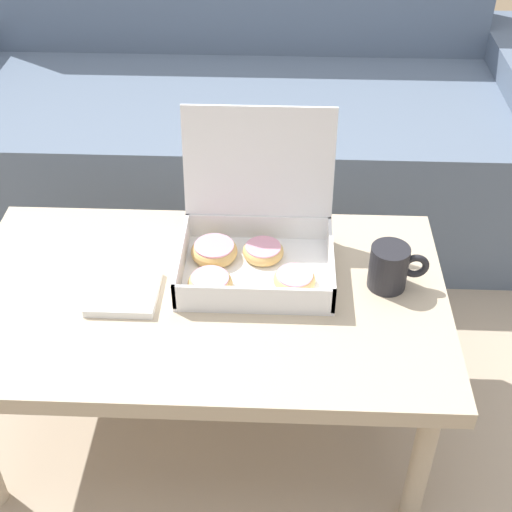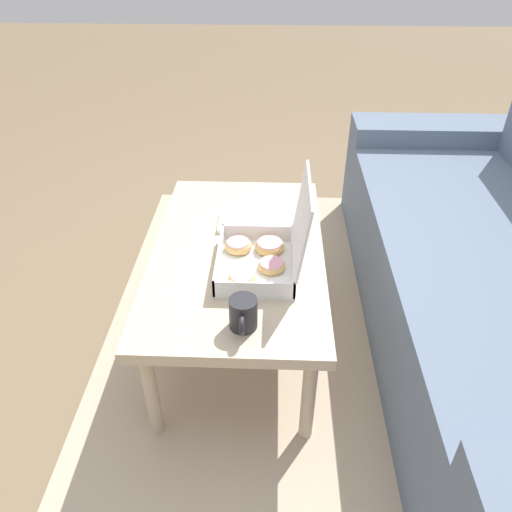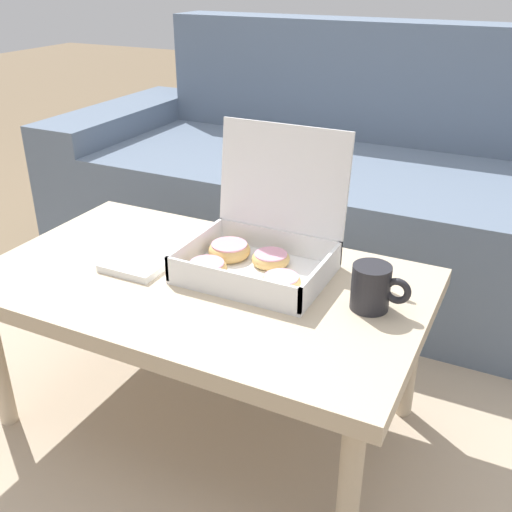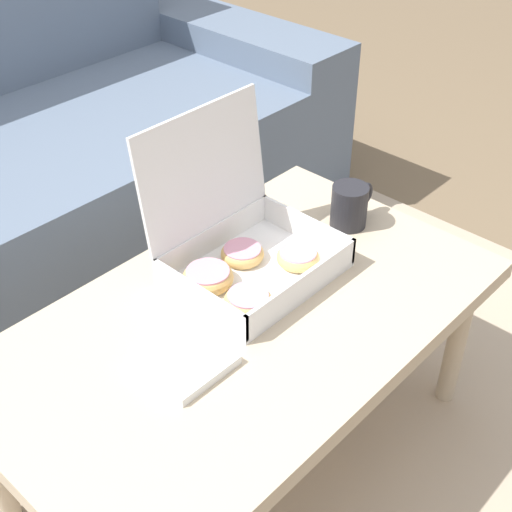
% 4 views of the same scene
% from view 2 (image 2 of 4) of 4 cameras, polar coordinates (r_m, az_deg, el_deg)
% --- Properties ---
extents(ground_plane, '(12.00, 12.00, 0.00)m').
position_cam_2_polar(ground_plane, '(2.04, 2.78, -9.07)').
color(ground_plane, '#756047').
extents(area_rug, '(2.25, 1.99, 0.01)m').
position_cam_2_polar(area_rug, '(2.06, 11.26, -9.04)').
color(area_rug, tan).
rests_on(area_rug, ground_plane).
extents(coffee_table, '(1.03, 0.61, 0.42)m').
position_cam_2_polar(coffee_table, '(1.79, -2.06, -0.34)').
color(coffee_table, '#C6B293').
rests_on(coffee_table, ground_plane).
extents(pastry_box, '(0.33, 0.29, 0.32)m').
position_cam_2_polar(pastry_box, '(1.66, 0.98, 0.49)').
color(pastry_box, white).
rests_on(pastry_box, coffee_table).
extents(coffee_mug, '(0.13, 0.08, 0.10)m').
position_cam_2_polar(coffee_mug, '(1.43, -1.48, -6.64)').
color(coffee_mug, '#232328').
rests_on(coffee_mug, coffee_table).
extents(napkin_stack, '(0.14, 0.14, 0.02)m').
position_cam_2_polar(napkin_stack, '(1.90, -2.16, 3.88)').
color(napkin_stack, white).
rests_on(napkin_stack, coffee_table).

